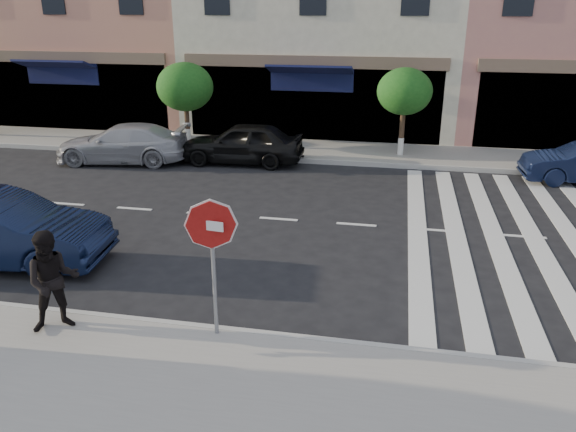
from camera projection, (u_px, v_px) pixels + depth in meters
The scene contains 9 objects.
ground at pixel (235, 292), 10.80m from camera, with size 120.00×120.00×0.00m, color black.
sidewalk_near at pixel (155, 422), 7.33m from camera, with size 60.00×4.50×0.15m, color gray.
sidewalk_far at pixel (318, 151), 20.86m from camera, with size 60.00×3.00×0.15m, color gray.
street_tree_wb at pixel (185, 87), 20.79m from camera, with size 2.10×2.10×3.06m.
street_tree_c at pixel (405, 92), 19.32m from camera, with size 1.90×1.90×3.04m.
stop_sign at pixel (212, 237), 8.58m from camera, with size 0.82×0.15×2.32m.
walker at pixel (53, 281), 9.05m from camera, with size 0.84×0.65×1.72m, color black.
car_far_left at pixel (123, 143), 19.47m from camera, with size 1.85×4.56×1.32m, color #A5A5AA.
car_far_mid at pixel (242, 143), 19.32m from camera, with size 1.68×4.18×1.42m, color black.
Camera 1 is at (2.86, -9.20, 5.20)m, focal length 35.00 mm.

